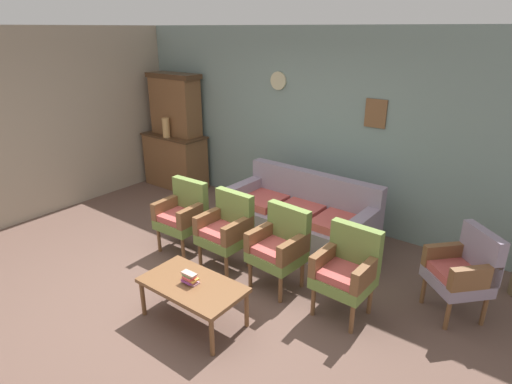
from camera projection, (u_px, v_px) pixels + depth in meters
name	position (u px, v px, depth m)	size (l,w,h in m)	color
ground_plane	(185.00, 293.00, 4.51)	(7.68, 7.68, 0.00)	brown
wall_back_with_decor	(314.00, 127.00, 5.97)	(6.40, 0.09, 2.70)	gray
wall_left_side	(17.00, 129.00, 5.84)	(0.06, 5.20, 2.70)	gray
side_cabinet	(176.00, 160.00, 7.44)	(1.16, 0.55, 0.93)	brown
cabinet_upper_hutch	(175.00, 104.00, 7.14)	(0.99, 0.38, 1.03)	brown
vase_on_cabinet	(166.00, 128.00, 7.07)	(0.13, 0.13, 0.33)	tan
floral_couch	(301.00, 219.00, 5.50)	(1.96, 0.84, 0.90)	gray
armchair_near_couch_end	(183.00, 213.00, 5.25)	(0.54, 0.51, 0.90)	olive
armchair_by_doorway	(226.00, 228.00, 4.87)	(0.53, 0.51, 0.90)	olive
armchair_near_cabinet	(280.00, 245.00, 4.49)	(0.56, 0.53, 0.90)	olive
armchair_row_middle	(347.00, 268.00, 4.05)	(0.54, 0.51, 0.90)	olive
wingback_chair_by_fireplace	(463.00, 269.00, 4.03)	(0.71, 0.71, 0.90)	gray
coffee_table	(193.00, 287.00, 3.97)	(1.00, 0.56, 0.42)	brown
book_stack_on_table	(190.00, 278.00, 3.94)	(0.16, 0.11, 0.11)	#CD95AF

